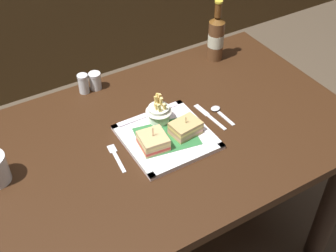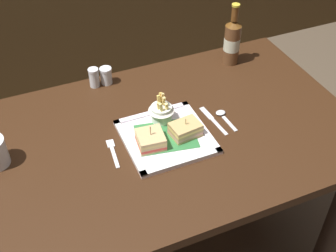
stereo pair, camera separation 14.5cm
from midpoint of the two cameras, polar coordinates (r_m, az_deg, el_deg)
name	(u,v)px [view 2 (the right image)]	position (r m, az deg, el deg)	size (l,w,h in m)	color
dining_table	(170,162)	(1.59, 2.84, -4.78)	(1.28, 0.81, 0.73)	#341D0E
square_plate	(166,137)	(1.46, 2.60, -1.56)	(0.28, 0.28, 0.02)	white
sandwich_half_left	(151,140)	(1.41, 0.69, -1.90)	(0.09, 0.10, 0.08)	tan
sandwich_half_right	(185,130)	(1.45, 5.11, -0.58)	(0.10, 0.08, 0.07)	tan
fries_cup	(161,110)	(1.49, 1.91, 1.90)	(0.09, 0.09, 0.11)	white
beer_bottle	(232,41)	(1.80, 10.58, 10.64)	(0.06, 0.06, 0.25)	brown
fork	(113,151)	(1.42, -4.22, -3.42)	(0.03, 0.13, 0.00)	silver
knife	(212,119)	(1.55, 8.42, 0.73)	(0.03, 0.16, 0.00)	silver
spoon	(223,115)	(1.56, 9.70, 1.26)	(0.03, 0.12, 0.01)	silver
salt_shaker	(94,79)	(1.68, -7.06, 5.99)	(0.04, 0.04, 0.08)	silver
pepper_shaker	(106,77)	(1.69, -5.54, 6.26)	(0.05, 0.05, 0.07)	silver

